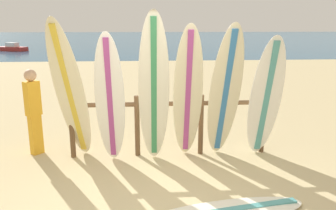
# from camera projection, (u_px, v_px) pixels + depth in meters

# --- Properties ---
(ocean_water) EXTENTS (120.00, 80.00, 0.01)m
(ocean_water) POSITION_uv_depth(u_px,v_px,m) (143.00, 37.00, 60.36)
(ocean_water) COLOR #1E5984
(ocean_water) RESTS_ON ground
(surfboard_rack) EXTENTS (3.52, 0.09, 1.09)m
(surfboard_rack) POSITION_uv_depth(u_px,v_px,m) (169.00, 117.00, 5.94)
(surfboard_rack) COLOR brown
(surfboard_rack) RESTS_ON ground
(surfboard_leaning_far_left) EXTENTS (0.70, 1.11, 2.43)m
(surfboard_leaning_far_left) POSITION_uv_depth(u_px,v_px,m) (70.00, 93.00, 5.43)
(surfboard_leaning_far_left) COLOR beige
(surfboard_leaning_far_left) RESTS_ON ground
(surfboard_leaning_left) EXTENTS (0.49, 0.58, 2.21)m
(surfboard_leaning_left) POSITION_uv_depth(u_px,v_px,m) (110.00, 100.00, 5.42)
(surfboard_leaning_left) COLOR white
(surfboard_leaning_left) RESTS_ON ground
(surfboard_leaning_center_left) EXTENTS (0.51, 0.69, 2.53)m
(surfboard_leaning_center_left) POSITION_uv_depth(u_px,v_px,m) (154.00, 90.00, 5.40)
(surfboard_leaning_center_left) COLOR white
(surfboard_leaning_center_left) RESTS_ON ground
(surfboard_leaning_center) EXTENTS (0.52, 0.84, 2.33)m
(surfboard_leaning_center) POSITION_uv_depth(u_px,v_px,m) (188.00, 95.00, 5.55)
(surfboard_leaning_center) COLOR beige
(surfboard_leaning_center) RESTS_ON ground
(surfboard_leaning_center_right) EXTENTS (0.57, 0.92, 2.35)m
(surfboard_leaning_center_right) POSITION_uv_depth(u_px,v_px,m) (225.00, 94.00, 5.56)
(surfboard_leaning_center_right) COLOR beige
(surfboard_leaning_center_right) RESTS_ON ground
(surfboard_leaning_right) EXTENTS (0.62, 0.64, 2.15)m
(surfboard_leaning_right) POSITION_uv_depth(u_px,v_px,m) (266.00, 98.00, 5.70)
(surfboard_leaning_right) COLOR white
(surfboard_leaning_right) RESTS_ON ground
(beachgoer_standing) EXTENTS (0.28, 0.29, 1.55)m
(beachgoer_standing) POSITION_uv_depth(u_px,v_px,m) (33.00, 108.00, 5.95)
(beachgoer_standing) COLOR gold
(beachgoer_standing) RESTS_ON ground
(small_boat_offshore) EXTENTS (2.82, 1.88, 0.71)m
(small_boat_offshore) POSITION_uv_depth(u_px,v_px,m) (12.00, 48.00, 29.50)
(small_boat_offshore) COLOR #B22D28
(small_boat_offshore) RESTS_ON ocean_water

